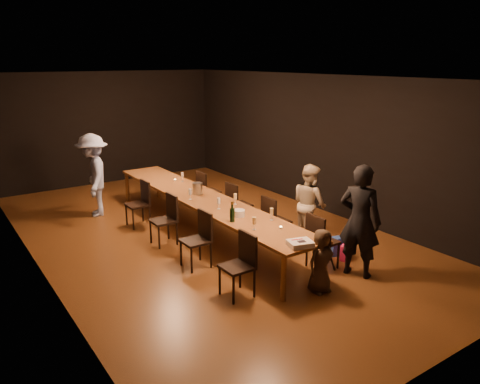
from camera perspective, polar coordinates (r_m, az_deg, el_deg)
ground at (r=9.23m, az=-4.44°, el=-5.16°), size 10.00×10.00×0.00m
room_shell at (r=8.70m, az=-4.73°, el=7.71°), size 6.04×10.04×3.02m
table at (r=9.00m, az=-4.54°, el=-0.99°), size 0.90×6.00×0.75m
chair_right_0 at (r=7.76m, az=10.09°, el=-5.87°), size 0.42×0.42×0.93m
chair_right_1 at (r=8.59m, az=4.48°, el=-3.48°), size 0.42×0.42×0.93m
chair_right_2 at (r=9.50m, az=-0.08°, el=-1.50°), size 0.42×0.42×0.93m
chair_right_3 at (r=10.47m, az=-3.81°, el=0.12°), size 0.42×0.42×0.93m
chair_left_0 at (r=6.76m, az=-0.38°, el=-9.03°), size 0.42×0.42×0.93m
chair_left_1 at (r=7.70m, az=-5.45°, el=-5.88°), size 0.42×0.42×0.93m
chair_left_2 at (r=8.70m, az=-9.35°, el=-3.40°), size 0.42×0.42×0.93m
chair_left_3 at (r=9.75m, az=-12.40°, el=-1.44°), size 0.42×0.42×0.93m
woman_birthday at (r=7.47m, az=14.41°, el=-3.44°), size 0.65×0.77×1.80m
woman_tan at (r=8.74m, az=8.47°, el=-1.37°), size 0.66×0.80×1.48m
man_blue at (r=10.55m, az=-17.42°, el=1.95°), size 0.97×1.30×1.79m
child at (r=6.97m, az=9.88°, el=-8.27°), size 0.48×0.31×0.97m
gift_bag_red at (r=8.24m, az=12.76°, el=-7.17°), size 0.26×0.21×0.27m
gift_bag_blue at (r=8.40m, az=11.76°, el=-6.47°), size 0.29×0.23×0.32m
birthday_cake at (r=6.74m, az=7.35°, el=-6.24°), size 0.40×0.35×0.08m
plate_stack at (r=7.90m, az=-0.12°, el=-2.59°), size 0.25×0.25×0.11m
champagne_bottle at (r=7.61m, az=-0.95°, el=-2.42°), size 0.10×0.10×0.34m
ice_bucket at (r=9.21m, az=-5.20°, el=0.44°), size 0.22×0.22×0.23m
wineglass_0 at (r=7.28m, az=1.74°, el=-3.86°), size 0.06×0.06×0.21m
wineglass_1 at (r=7.71m, az=3.87°, el=-2.72°), size 0.06×0.06×0.21m
wineglass_2 at (r=8.27m, az=-2.62°, el=-1.41°), size 0.06×0.06×0.21m
wineglass_3 at (r=8.52m, az=-0.60°, el=-0.85°), size 0.06×0.06×0.21m
wineglass_4 at (r=8.87m, az=-6.10°, el=-0.27°), size 0.06×0.06×0.21m
wineglass_5 at (r=10.18m, az=-7.03°, el=1.83°), size 0.06×0.06×0.21m
tealight_near at (r=7.38m, az=5.00°, el=-4.36°), size 0.05×0.05×0.03m
tealight_mid at (r=8.77m, az=-2.55°, el=-0.98°), size 0.05×0.05×0.03m
tealight_far at (r=10.29m, az=-7.92°, el=1.44°), size 0.05×0.05×0.03m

